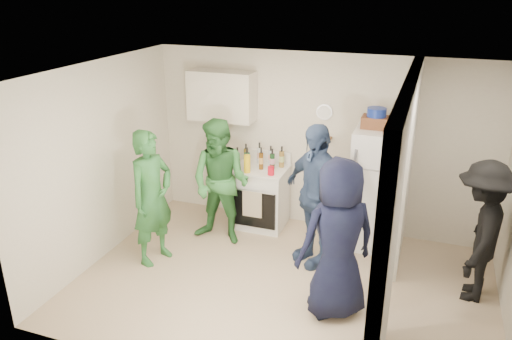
% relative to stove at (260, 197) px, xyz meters
% --- Properties ---
extents(floor, '(4.80, 4.80, 0.00)m').
position_rel_stove_xyz_m(floor, '(0.76, -1.37, -0.45)').
color(floor, tan).
rests_on(floor, ground).
extents(wall_back, '(4.80, 0.00, 4.80)m').
position_rel_stove_xyz_m(wall_back, '(0.76, 0.33, 0.80)').
color(wall_back, silver).
rests_on(wall_back, floor).
extents(wall_front, '(4.80, 0.00, 4.80)m').
position_rel_stove_xyz_m(wall_front, '(0.76, -3.07, 0.80)').
color(wall_front, silver).
rests_on(wall_front, floor).
extents(wall_left, '(0.00, 3.40, 3.40)m').
position_rel_stove_xyz_m(wall_left, '(-1.64, -1.37, 0.80)').
color(wall_left, silver).
rests_on(wall_left, floor).
extents(ceiling, '(4.80, 4.80, 0.00)m').
position_rel_stove_xyz_m(ceiling, '(0.76, -1.37, 2.05)').
color(ceiling, white).
rests_on(ceiling, wall_back).
extents(partition_pier_back, '(0.12, 1.20, 2.50)m').
position_rel_stove_xyz_m(partition_pier_back, '(1.96, -0.27, 0.80)').
color(partition_pier_back, silver).
rests_on(partition_pier_back, floor).
extents(partition_pier_front, '(0.12, 1.20, 2.50)m').
position_rel_stove_xyz_m(partition_pier_front, '(1.96, -2.47, 0.80)').
color(partition_pier_front, silver).
rests_on(partition_pier_front, floor).
extents(partition_header, '(0.12, 1.00, 0.40)m').
position_rel_stove_xyz_m(partition_header, '(1.96, -1.37, 1.85)').
color(partition_header, silver).
rests_on(partition_header, partition_pier_back).
extents(stove, '(0.75, 0.62, 0.89)m').
position_rel_stove_xyz_m(stove, '(0.00, 0.00, 0.00)').
color(stove, white).
rests_on(stove, floor).
extents(upper_cabinet, '(0.95, 0.34, 0.70)m').
position_rel_stove_xyz_m(upper_cabinet, '(-0.64, 0.15, 1.40)').
color(upper_cabinet, silver).
rests_on(upper_cabinet, wall_back).
extents(fridge, '(0.67, 0.65, 1.63)m').
position_rel_stove_xyz_m(fridge, '(1.63, -0.03, 0.37)').
color(fridge, white).
rests_on(fridge, floor).
extents(wicker_basket, '(0.35, 0.25, 0.15)m').
position_rel_stove_xyz_m(wicker_basket, '(1.53, 0.02, 1.25)').
color(wicker_basket, brown).
rests_on(wicker_basket, fridge).
extents(blue_bowl, '(0.24, 0.24, 0.11)m').
position_rel_stove_xyz_m(blue_bowl, '(1.53, 0.02, 1.38)').
color(blue_bowl, navy).
rests_on(blue_bowl, wicker_basket).
extents(yellow_cup_stack_top, '(0.09, 0.09, 0.25)m').
position_rel_stove_xyz_m(yellow_cup_stack_top, '(1.85, -0.13, 1.30)').
color(yellow_cup_stack_top, yellow).
rests_on(yellow_cup_stack_top, fridge).
extents(wall_clock, '(0.22, 0.02, 0.22)m').
position_rel_stove_xyz_m(wall_clock, '(0.81, 0.31, 1.25)').
color(wall_clock, white).
rests_on(wall_clock, wall_back).
extents(spice_shelf, '(0.35, 0.08, 0.03)m').
position_rel_stove_xyz_m(spice_shelf, '(0.76, 0.28, 0.90)').
color(spice_shelf, olive).
rests_on(spice_shelf, wall_back).
extents(yellow_cup_stack_stove, '(0.09, 0.09, 0.25)m').
position_rel_stove_xyz_m(yellow_cup_stack_stove, '(-0.12, -0.22, 0.57)').
color(yellow_cup_stack_stove, yellow).
rests_on(yellow_cup_stack_stove, stove).
extents(red_cup, '(0.09, 0.09, 0.12)m').
position_rel_stove_xyz_m(red_cup, '(0.22, -0.20, 0.51)').
color(red_cup, red).
rests_on(red_cup, stove).
extents(person_green_left, '(0.57, 0.72, 1.73)m').
position_rel_stove_xyz_m(person_green_left, '(-0.94, -1.37, 0.42)').
color(person_green_left, '#2B6D3A').
rests_on(person_green_left, floor).
extents(person_green_center, '(0.87, 0.70, 1.72)m').
position_rel_stove_xyz_m(person_green_center, '(-0.35, -0.61, 0.41)').
color(person_green_center, '#347736').
rests_on(person_green_center, floor).
extents(person_denim, '(1.12, 1.01, 1.83)m').
position_rel_stove_xyz_m(person_denim, '(0.96, -0.72, 0.47)').
color(person_denim, '#334970').
rests_on(person_denim, floor).
extents(person_navy, '(1.02, 0.97, 1.76)m').
position_rel_stove_xyz_m(person_navy, '(1.43, -1.66, 0.43)').
color(person_navy, black).
rests_on(person_navy, floor).
extents(person_nook, '(0.77, 1.13, 1.63)m').
position_rel_stove_xyz_m(person_nook, '(2.84, -0.84, 0.37)').
color(person_nook, black).
rests_on(person_nook, floor).
extents(bottle_a, '(0.06, 0.06, 0.30)m').
position_rel_stove_xyz_m(bottle_a, '(-0.26, 0.11, 0.59)').
color(bottle_a, brown).
rests_on(bottle_a, stove).
extents(bottle_b, '(0.08, 0.08, 0.31)m').
position_rel_stove_xyz_m(bottle_b, '(-0.17, -0.09, 0.60)').
color(bottle_b, '#17472C').
rests_on(bottle_b, stove).
extents(bottle_c, '(0.07, 0.07, 0.32)m').
position_rel_stove_xyz_m(bottle_c, '(-0.08, 0.17, 0.61)').
color(bottle_c, silver).
rests_on(bottle_c, stove).
extents(bottle_d, '(0.06, 0.06, 0.32)m').
position_rel_stove_xyz_m(bottle_d, '(0.02, -0.04, 0.61)').
color(bottle_d, '#5E3A10').
rests_on(bottle_d, stove).
extents(bottle_e, '(0.07, 0.07, 0.28)m').
position_rel_stove_xyz_m(bottle_e, '(0.09, 0.19, 0.59)').
color(bottle_e, silver).
rests_on(bottle_e, stove).
extents(bottle_f, '(0.07, 0.07, 0.30)m').
position_rel_stove_xyz_m(bottle_f, '(0.17, 0.02, 0.60)').
color(bottle_f, '#163D1C').
rests_on(bottle_f, stove).
extents(bottle_g, '(0.07, 0.07, 0.31)m').
position_rel_stove_xyz_m(bottle_g, '(0.27, 0.14, 0.60)').
color(bottle_g, olive).
rests_on(bottle_g, stove).
extents(bottle_h, '(0.07, 0.07, 0.32)m').
position_rel_stove_xyz_m(bottle_h, '(-0.30, -0.13, 0.60)').
color(bottle_h, silver).
rests_on(bottle_h, stove).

